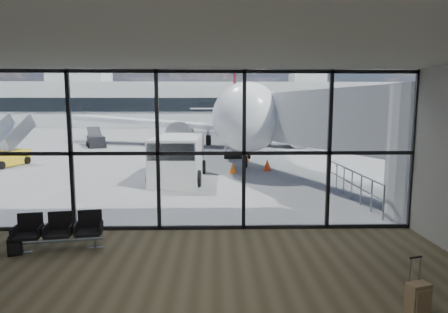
{
  "coord_description": "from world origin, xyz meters",
  "views": [
    {
      "loc": [
        0.4,
        -10.36,
        3.46
      ],
      "look_at": [
        0.71,
        3.0,
        1.71
      ],
      "focal_mm": 30.0,
      "sensor_mm": 36.0,
      "label": 1
    }
  ],
  "objects_px": {
    "service_van": "(178,158)",
    "mobile_stairs": "(3,156)",
    "airliner": "(238,114)",
    "backpack": "(15,247)",
    "seating_row": "(60,229)",
    "belt_loader": "(96,141)",
    "suitcase": "(418,299)"
  },
  "relations": [
    {
      "from": "service_van",
      "to": "mobile_stairs",
      "type": "bearing_deg",
      "value": 158.58
    },
    {
      "from": "airliner",
      "to": "backpack",
      "type": "bearing_deg",
      "value": -102.47
    },
    {
      "from": "seating_row",
      "to": "belt_loader",
      "type": "bearing_deg",
      "value": 95.89
    },
    {
      "from": "belt_loader",
      "to": "mobile_stairs",
      "type": "distance_m",
      "value": 11.1
    },
    {
      "from": "mobile_stairs",
      "to": "service_van",
      "type": "bearing_deg",
      "value": -11.96
    },
    {
      "from": "seating_row",
      "to": "belt_loader",
      "type": "xyz_separation_m",
      "value": [
        -6.8,
        24.43,
        0.07
      ]
    },
    {
      "from": "airliner",
      "to": "mobile_stairs",
      "type": "relative_size",
      "value": 9.83
    },
    {
      "from": "airliner",
      "to": "seating_row",
      "type": "bearing_deg",
      "value": -100.86
    },
    {
      "from": "seating_row",
      "to": "mobile_stairs",
      "type": "distance_m",
      "value": 16.19
    },
    {
      "from": "airliner",
      "to": "mobile_stairs",
      "type": "xyz_separation_m",
      "value": [
        -14.9,
        -13.3,
        -2.32
      ]
    },
    {
      "from": "suitcase",
      "to": "belt_loader",
      "type": "height_order",
      "value": "belt_loader"
    },
    {
      "from": "suitcase",
      "to": "backpack",
      "type": "bearing_deg",
      "value": 144.99
    },
    {
      "from": "seating_row",
      "to": "service_van",
      "type": "distance_m",
      "value": 9.02
    },
    {
      "from": "seating_row",
      "to": "belt_loader",
      "type": "relative_size",
      "value": 0.52
    },
    {
      "from": "seating_row",
      "to": "suitcase",
      "type": "relative_size",
      "value": 2.06
    },
    {
      "from": "service_van",
      "to": "belt_loader",
      "type": "height_order",
      "value": "service_van"
    },
    {
      "from": "backpack",
      "to": "seating_row",
      "type": "bearing_deg",
      "value": 3.21
    },
    {
      "from": "backpack",
      "to": "belt_loader",
      "type": "height_order",
      "value": "belt_loader"
    },
    {
      "from": "backpack",
      "to": "suitcase",
      "type": "xyz_separation_m",
      "value": [
        8.11,
        -2.76,
        0.08
      ]
    },
    {
      "from": "belt_loader",
      "to": "mobile_stairs",
      "type": "bearing_deg",
      "value": -123.91
    },
    {
      "from": "suitcase",
      "to": "mobile_stairs",
      "type": "relative_size",
      "value": 0.26
    },
    {
      "from": "backpack",
      "to": "mobile_stairs",
      "type": "relative_size",
      "value": 0.12
    },
    {
      "from": "backpack",
      "to": "service_van",
      "type": "relative_size",
      "value": 0.09
    },
    {
      "from": "suitcase",
      "to": "service_van",
      "type": "distance_m",
      "value": 13.03
    },
    {
      "from": "backpack",
      "to": "mobile_stairs",
      "type": "bearing_deg",
      "value": 98.59
    },
    {
      "from": "seating_row",
      "to": "belt_loader",
      "type": "distance_m",
      "value": 25.35
    },
    {
      "from": "suitcase",
      "to": "mobile_stairs",
      "type": "bearing_deg",
      "value": 117.79
    },
    {
      "from": "backpack",
      "to": "belt_loader",
      "type": "bearing_deg",
      "value": 82.07
    },
    {
      "from": "suitcase",
      "to": "service_van",
      "type": "relative_size",
      "value": 0.2
    },
    {
      "from": "service_van",
      "to": "airliner",
      "type": "bearing_deg",
      "value": 79.73
    },
    {
      "from": "suitcase",
      "to": "seating_row",
      "type": "bearing_deg",
      "value": 140.05
    },
    {
      "from": "seating_row",
      "to": "airliner",
      "type": "height_order",
      "value": "airliner"
    }
  ]
}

